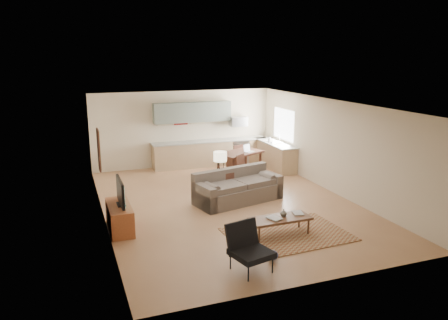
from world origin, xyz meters
name	(u,v)px	position (x,y,z in m)	size (l,w,h in m)	color
room	(228,155)	(0.00, 0.00, 1.35)	(9.00, 9.00, 9.00)	#A2704B
kitchen_counter_back	(210,153)	(0.90, 4.18, 0.46)	(4.26, 0.64, 0.92)	tan
kitchen_counter_right	(275,155)	(2.93, 3.00, 0.46)	(0.64, 2.26, 0.92)	tan
kitchen_range	(238,151)	(2.00, 4.18, 0.45)	(0.62, 0.62, 0.90)	#A5A8AD
kitchen_microwave	(238,121)	(2.00, 4.20, 1.55)	(0.62, 0.40, 0.35)	#A5A8AD
upper_cabinets	(193,112)	(0.30, 4.33, 1.95)	(2.80, 0.34, 0.70)	slate
window_right	(284,124)	(3.23, 3.00, 1.55)	(0.02, 1.40, 1.05)	white
wall_art_left	(99,150)	(-3.21, 0.90, 1.55)	(0.06, 0.42, 1.10)	olive
triptych	(181,118)	(-0.10, 4.47, 1.75)	(1.70, 0.04, 0.50)	beige
rug	(288,234)	(0.52, -2.44, 0.01)	(2.65, 1.83, 0.02)	brown
sofa	(238,186)	(0.33, 0.07, 0.44)	(2.52, 1.09, 0.88)	brown
coffee_table	(280,226)	(0.34, -2.39, 0.21)	(1.40, 0.56, 0.42)	#4E2D1A
book_a	(270,219)	(0.06, -2.45, 0.43)	(0.33, 0.38, 0.03)	maroon
book_b	(293,213)	(0.73, -2.27, 0.43)	(0.29, 0.35, 0.02)	navy
vase	(284,213)	(0.45, -2.33, 0.50)	(0.16, 0.16, 0.17)	black
armchair	(251,249)	(-0.94, -3.70, 0.45)	(0.78, 0.78, 0.90)	black
tv_credenza	(120,217)	(-2.98, -0.83, 0.30)	(0.50, 1.31, 0.60)	#974927
tv	(120,192)	(-2.93, -0.83, 0.90)	(0.10, 1.01, 0.60)	black
console_table	(220,185)	(-0.05, 0.48, 0.38)	(0.65, 0.43, 0.76)	#3C2017
table_lamp	(220,162)	(-0.05, 0.48, 1.06)	(0.37, 0.37, 0.61)	beige
dining_table	(240,163)	(1.40, 2.59, 0.39)	(1.55, 0.89, 0.79)	#3C2017
dining_chair_near	(245,168)	(1.26, 1.78, 0.44)	(0.42, 0.44, 0.87)	#3C2017
dining_chair_far	(235,156)	(1.54, 3.39, 0.44)	(0.42, 0.44, 0.89)	#3C2017
laptop	(250,148)	(1.71, 2.48, 0.91)	(0.33, 0.25, 0.25)	#A5A8AD
soap_bottle	(270,139)	(2.83, 3.24, 1.02)	(0.10, 0.10, 0.19)	beige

